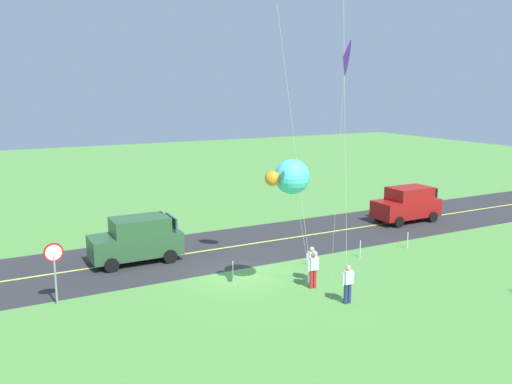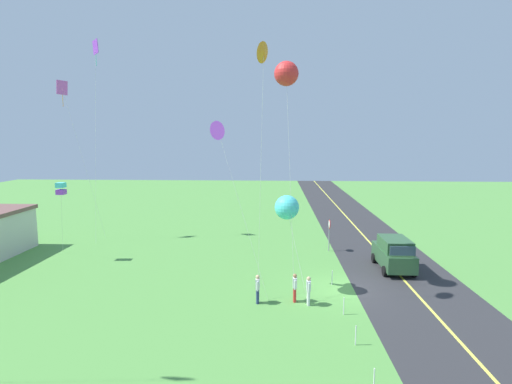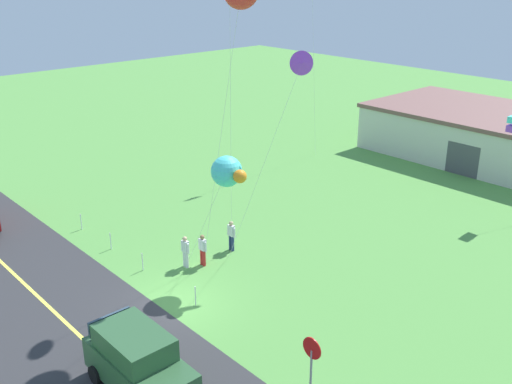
{
  "view_description": "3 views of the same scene",
  "coord_description": "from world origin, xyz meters",
  "px_view_note": "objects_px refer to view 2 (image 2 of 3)",
  "views": [
    {
      "loc": [
        10.41,
        21.28,
        8.49
      ],
      "look_at": [
        0.82,
        3.15,
        4.49
      ],
      "focal_mm": 37.47,
      "sensor_mm": 36.0,
      "label": 1
    },
    {
      "loc": [
        -22.85,
        4.29,
        9.0
      ],
      "look_at": [
        0.88,
        5.4,
        5.72
      ],
      "focal_mm": 27.72,
      "sensor_mm": 36.0,
      "label": 2
    },
    {
      "loc": [
        18.52,
        -11.98,
        13.64
      ],
      "look_at": [
        0.7,
        4.16,
        4.28
      ],
      "focal_mm": 41.5,
      "sensor_mm": 36.0,
      "label": 3
    }
  ],
  "objects_px": {
    "kite_red_low": "(286,74)",
    "kite_purple_back": "(63,91)",
    "stop_sign": "(329,229)",
    "person_adult_near": "(295,287)",
    "person_adult_companion": "(258,288)",
    "kite_orange_near": "(61,189)",
    "kite_yellow_high": "(287,207)",
    "car_suv_foreground": "(394,253)",
    "kite_green_far": "(218,131)",
    "kite_blue_mid": "(264,54)",
    "person_child_watcher": "(309,290)",
    "kite_cyan_top": "(95,52)"
  },
  "relations": [
    {
      "from": "kite_orange_near",
      "to": "kite_purple_back",
      "type": "distance_m",
      "value": 10.35
    },
    {
      "from": "person_adult_companion",
      "to": "kite_yellow_high",
      "type": "relative_size",
      "value": 0.28
    },
    {
      "from": "kite_red_low",
      "to": "kite_purple_back",
      "type": "relative_size",
      "value": 0.96
    },
    {
      "from": "car_suv_foreground",
      "to": "person_adult_companion",
      "type": "relative_size",
      "value": 2.75
    },
    {
      "from": "person_adult_near",
      "to": "kite_red_low",
      "type": "xyz_separation_m",
      "value": [
        2.43,
        0.52,
        11.75
      ]
    },
    {
      "from": "kite_red_low",
      "to": "kite_purple_back",
      "type": "xyz_separation_m",
      "value": [
        10.62,
        18.85,
        0.33
      ]
    },
    {
      "from": "kite_blue_mid",
      "to": "kite_purple_back",
      "type": "height_order",
      "value": "kite_blue_mid"
    },
    {
      "from": "stop_sign",
      "to": "kite_yellow_high",
      "type": "xyz_separation_m",
      "value": [
        -8.57,
        3.66,
        3.25
      ]
    },
    {
      "from": "kite_red_low",
      "to": "kite_blue_mid",
      "type": "height_order",
      "value": "kite_blue_mid"
    },
    {
      "from": "stop_sign",
      "to": "kite_purple_back",
      "type": "relative_size",
      "value": 0.18
    },
    {
      "from": "car_suv_foreground",
      "to": "kite_blue_mid",
      "type": "bearing_deg",
      "value": 121.92
    },
    {
      "from": "car_suv_foreground",
      "to": "kite_purple_back",
      "type": "relative_size",
      "value": 0.32
    },
    {
      "from": "kite_yellow_high",
      "to": "kite_green_far",
      "type": "height_order",
      "value": "kite_green_far"
    },
    {
      "from": "kite_red_low",
      "to": "kite_green_far",
      "type": "bearing_deg",
      "value": 96.53
    },
    {
      "from": "person_adult_near",
      "to": "kite_orange_near",
      "type": "distance_m",
      "value": 18.35
    },
    {
      "from": "kite_orange_near",
      "to": "kite_purple_back",
      "type": "xyz_separation_m",
      "value": [
        6.44,
        2.84,
        7.59
      ]
    },
    {
      "from": "kite_blue_mid",
      "to": "kite_yellow_high",
      "type": "relative_size",
      "value": 2.42
    },
    {
      "from": "person_child_watcher",
      "to": "kite_cyan_top",
      "type": "distance_m",
      "value": 27.27
    },
    {
      "from": "person_adult_near",
      "to": "kite_blue_mid",
      "type": "relative_size",
      "value": 0.12
    },
    {
      "from": "kite_red_low",
      "to": "person_adult_companion",
      "type": "bearing_deg",
      "value": 150.84
    },
    {
      "from": "kite_blue_mid",
      "to": "person_adult_companion",
      "type": "bearing_deg",
      "value": 151.7
    },
    {
      "from": "kite_blue_mid",
      "to": "kite_green_far",
      "type": "relative_size",
      "value": 1.39
    },
    {
      "from": "person_child_watcher",
      "to": "kite_blue_mid",
      "type": "height_order",
      "value": "kite_blue_mid"
    },
    {
      "from": "kite_orange_near",
      "to": "kite_purple_back",
      "type": "bearing_deg",
      "value": 23.79
    },
    {
      "from": "kite_green_far",
      "to": "kite_cyan_top",
      "type": "distance_m",
      "value": 18.41
    },
    {
      "from": "stop_sign",
      "to": "kite_red_low",
      "type": "relative_size",
      "value": 0.19
    },
    {
      "from": "person_adult_near",
      "to": "person_child_watcher",
      "type": "bearing_deg",
      "value": -125.65
    },
    {
      "from": "kite_blue_mid",
      "to": "kite_purple_back",
      "type": "xyz_separation_m",
      "value": [
        12.83,
        17.6,
        -0.34
      ]
    },
    {
      "from": "stop_sign",
      "to": "kite_yellow_high",
      "type": "bearing_deg",
      "value": 156.85
    },
    {
      "from": "stop_sign",
      "to": "kite_red_low",
      "type": "height_order",
      "value": "kite_red_low"
    },
    {
      "from": "person_adult_near",
      "to": "kite_green_far",
      "type": "distance_m",
      "value": 9.79
    },
    {
      "from": "person_adult_near",
      "to": "kite_yellow_high",
      "type": "relative_size",
      "value": 0.28
    },
    {
      "from": "stop_sign",
      "to": "kite_blue_mid",
      "type": "distance_m",
      "value": 15.9
    },
    {
      "from": "person_child_watcher",
      "to": "kite_red_low",
      "type": "bearing_deg",
      "value": 76.38
    },
    {
      "from": "kite_red_low",
      "to": "kite_blue_mid",
      "type": "distance_m",
      "value": 2.62
    },
    {
      "from": "person_adult_near",
      "to": "person_child_watcher",
      "type": "xyz_separation_m",
      "value": [
        -0.41,
        -0.72,
        0.0
      ]
    },
    {
      "from": "kite_yellow_high",
      "to": "kite_cyan_top",
      "type": "relative_size",
      "value": 0.33
    },
    {
      "from": "kite_blue_mid",
      "to": "car_suv_foreground",
      "type": "bearing_deg",
      "value": -58.08
    },
    {
      "from": "car_suv_foreground",
      "to": "kite_green_far",
      "type": "distance_m",
      "value": 14.58
    },
    {
      "from": "kite_red_low",
      "to": "kite_cyan_top",
      "type": "relative_size",
      "value": 0.76
    },
    {
      "from": "kite_green_far",
      "to": "kite_red_low",
      "type": "bearing_deg",
      "value": -83.47
    },
    {
      "from": "person_adult_near",
      "to": "person_adult_companion",
      "type": "bearing_deg",
      "value": 91.98
    },
    {
      "from": "car_suv_foreground",
      "to": "kite_orange_near",
      "type": "distance_m",
      "value": 23.95
    },
    {
      "from": "stop_sign",
      "to": "kite_cyan_top",
      "type": "bearing_deg",
      "value": 79.18
    },
    {
      "from": "stop_sign",
      "to": "kite_yellow_high",
      "type": "relative_size",
      "value": 0.44
    },
    {
      "from": "kite_yellow_high",
      "to": "person_adult_near",
      "type": "bearing_deg",
      "value": -163.36
    },
    {
      "from": "kite_red_low",
      "to": "stop_sign",
      "type": "bearing_deg",
      "value": -26.24
    },
    {
      "from": "kite_cyan_top",
      "to": "stop_sign",
      "type": "bearing_deg",
      "value": -100.82
    },
    {
      "from": "kite_blue_mid",
      "to": "kite_green_far",
      "type": "xyz_separation_m",
      "value": [
        1.76,
        2.65,
        -3.9
      ]
    },
    {
      "from": "person_adult_near",
      "to": "kite_blue_mid",
      "type": "bearing_deg",
      "value": 76.65
    }
  ]
}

